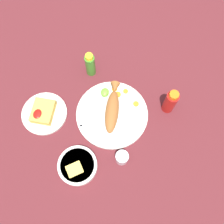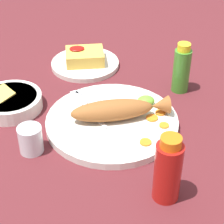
% 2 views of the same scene
% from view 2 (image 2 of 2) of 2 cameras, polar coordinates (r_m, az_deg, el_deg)
% --- Properties ---
extents(ground_plane, '(4.00, 4.00, 0.00)m').
position_cam_2_polar(ground_plane, '(0.99, 0.00, -1.79)').
color(ground_plane, '#561E23').
extents(main_plate, '(0.32, 0.32, 0.02)m').
position_cam_2_polar(main_plate, '(0.99, 0.00, -1.37)').
color(main_plate, silver).
rests_on(main_plate, ground_plane).
extents(fried_fish, '(0.24, 0.07, 0.05)m').
position_cam_2_polar(fried_fish, '(0.97, 0.91, 0.33)').
color(fried_fish, '#935628').
rests_on(fried_fish, main_plate).
extents(fork_near, '(0.09, 0.18, 0.00)m').
position_cam_2_polar(fork_near, '(1.02, -3.63, 0.84)').
color(fork_near, silver).
rests_on(fork_near, main_plate).
extents(fork_far, '(0.16, 0.12, 0.00)m').
position_cam_2_polar(fork_far, '(1.04, -1.40, 1.74)').
color(fork_far, silver).
rests_on(fork_far, main_plate).
extents(carrot_slice_near, '(0.03, 0.03, 0.00)m').
position_cam_2_polar(carrot_slice_near, '(0.91, 4.75, -4.26)').
color(carrot_slice_near, orange).
rests_on(carrot_slice_near, main_plate).
extents(carrot_slice_mid, '(0.03, 0.03, 0.00)m').
position_cam_2_polar(carrot_slice_mid, '(0.98, 5.65, -0.84)').
color(carrot_slice_mid, orange).
rests_on(carrot_slice_mid, main_plate).
extents(carrot_slice_far, '(0.02, 0.02, 0.00)m').
position_cam_2_polar(carrot_slice_far, '(0.96, 7.33, -1.88)').
color(carrot_slice_far, orange).
rests_on(carrot_slice_far, main_plate).
extents(carrot_slice_extra, '(0.03, 0.03, 0.00)m').
position_cam_2_polar(carrot_slice_extra, '(1.00, 6.83, -0.08)').
color(carrot_slice_extra, orange).
rests_on(carrot_slice_extra, main_plate).
extents(lime_wedge_main, '(0.04, 0.04, 0.02)m').
position_cam_2_polar(lime_wedge_main, '(1.02, 4.79, 1.56)').
color(lime_wedge_main, '#6BB233').
rests_on(lime_wedge_main, main_plate).
extents(hot_sauce_bottle_red, '(0.05, 0.05, 0.15)m').
position_cam_2_polar(hot_sauce_bottle_red, '(0.78, 7.86, -8.07)').
color(hot_sauce_bottle_red, '#B21914').
rests_on(hot_sauce_bottle_red, ground_plane).
extents(hot_sauce_bottle_green, '(0.05, 0.05, 0.14)m').
position_cam_2_polar(hot_sauce_bottle_green, '(1.10, 9.76, 6.00)').
color(hot_sauce_bottle_green, '#3D8428').
rests_on(hot_sauce_bottle_green, ground_plane).
extents(salt_cup, '(0.05, 0.05, 0.06)m').
position_cam_2_polar(salt_cup, '(0.92, -11.36, -4.00)').
color(salt_cup, silver).
rests_on(salt_cup, ground_plane).
extents(side_plate_fries, '(0.20, 0.20, 0.01)m').
position_cam_2_polar(side_plate_fries, '(1.24, -3.80, 6.77)').
color(side_plate_fries, silver).
rests_on(side_plate_fries, ground_plane).
extents(fries_pile, '(0.11, 0.09, 0.04)m').
position_cam_2_polar(fries_pile, '(1.22, -3.88, 7.83)').
color(fries_pile, gold).
rests_on(fries_pile, side_plate_fries).
extents(guacamole_bowl, '(0.16, 0.16, 0.05)m').
position_cam_2_polar(guacamole_bowl, '(1.07, -14.15, 1.47)').
color(guacamole_bowl, white).
rests_on(guacamole_bowl, ground_plane).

